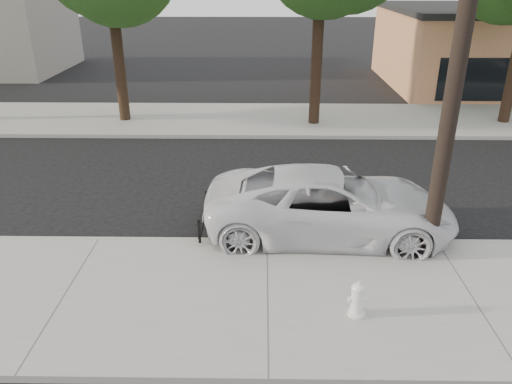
% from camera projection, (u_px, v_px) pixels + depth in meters
% --- Properties ---
extents(ground, '(120.00, 120.00, 0.00)m').
position_uv_depth(ground, '(267.00, 207.00, 13.78)').
color(ground, black).
rests_on(ground, ground).
extents(near_sidewalk, '(90.00, 4.40, 0.15)m').
position_uv_depth(near_sidewalk, '(268.00, 298.00, 9.83)').
color(near_sidewalk, gray).
rests_on(near_sidewalk, ground).
extents(far_sidewalk, '(90.00, 5.00, 0.15)m').
position_uv_depth(far_sidewalk, '(266.00, 119.00, 21.51)').
color(far_sidewalk, gray).
rests_on(far_sidewalk, ground).
extents(curb_near, '(90.00, 0.12, 0.16)m').
position_uv_depth(curb_near, '(267.00, 242.00, 11.84)').
color(curb_near, '#9E9B93').
rests_on(curb_near, ground).
extents(utility_pole, '(1.40, 0.34, 9.00)m').
position_uv_depth(utility_pole, '(461.00, 45.00, 9.35)').
color(utility_pole, black).
rests_on(utility_pole, near_sidewalk).
extents(police_cruiser, '(6.06, 3.00, 1.65)m').
position_uv_depth(police_cruiser, '(330.00, 204.00, 12.01)').
color(police_cruiser, silver).
rests_on(police_cruiser, ground).
extents(fire_hydrant, '(0.35, 0.32, 0.67)m').
position_uv_depth(fire_hydrant, '(357.00, 300.00, 9.11)').
color(fire_hydrant, white).
rests_on(fire_hydrant, near_sidewalk).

